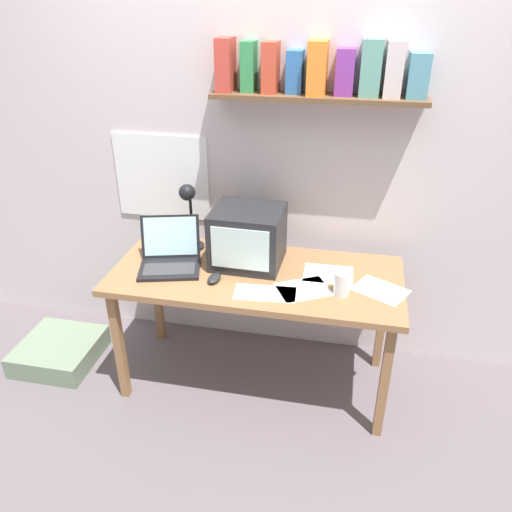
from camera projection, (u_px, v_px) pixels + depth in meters
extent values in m
plane|color=#64595E|center=(256.00, 378.00, 2.94)|extent=(12.00, 12.00, 0.00)
cube|color=silver|center=(273.00, 140.00, 2.72)|extent=(5.60, 0.06, 2.60)
cube|color=white|center=(162.00, 177.00, 2.92)|extent=(0.57, 0.01, 0.50)
cube|color=brown|center=(317.00, 98.00, 2.46)|extent=(1.07, 0.18, 0.02)
cube|color=#C84134|center=(226.00, 65.00, 2.48)|extent=(0.07, 0.16, 0.25)
cube|color=#348E4E|center=(249.00, 66.00, 2.48)|extent=(0.07, 0.11, 0.24)
cube|color=#CB442D|center=(272.00, 67.00, 2.45)|extent=(0.07, 0.14, 0.24)
cube|color=#2F69B0|center=(295.00, 72.00, 2.45)|extent=(0.08, 0.11, 0.20)
cube|color=orange|center=(318.00, 68.00, 2.40)|extent=(0.09, 0.16, 0.25)
cube|color=purple|center=(345.00, 72.00, 2.40)|extent=(0.09, 0.12, 0.21)
cube|color=#61A092|center=(371.00, 68.00, 2.37)|extent=(0.10, 0.13, 0.26)
cube|color=silver|center=(394.00, 69.00, 2.35)|extent=(0.08, 0.14, 0.25)
cube|color=#5394A6|center=(418.00, 75.00, 2.34)|extent=(0.10, 0.13, 0.20)
cube|color=#956841|center=(256.00, 276.00, 2.61)|extent=(1.51, 0.67, 0.03)
cube|color=#956841|center=(119.00, 346.00, 2.66)|extent=(0.04, 0.05, 0.68)
cube|color=#956841|center=(384.00, 382.00, 2.42)|extent=(0.04, 0.05, 0.68)
cube|color=#956841|center=(157.00, 292.00, 3.13)|extent=(0.04, 0.05, 0.68)
cube|color=#956841|center=(382.00, 318.00, 2.89)|extent=(0.04, 0.05, 0.68)
cube|color=#232326|center=(248.00, 236.00, 2.63)|extent=(0.37, 0.34, 0.31)
cube|color=silver|center=(240.00, 249.00, 2.48)|extent=(0.30, 0.01, 0.22)
cube|color=black|center=(170.00, 269.00, 2.62)|extent=(0.36, 0.30, 0.02)
cube|color=#38383A|center=(169.00, 269.00, 2.60)|extent=(0.29, 0.19, 0.00)
cube|color=black|center=(170.00, 236.00, 2.69)|extent=(0.32, 0.16, 0.22)
cube|color=#A7CBDA|center=(170.00, 236.00, 2.69)|extent=(0.29, 0.14, 0.20)
cylinder|color=black|center=(193.00, 246.00, 2.85)|extent=(0.13, 0.13, 0.01)
cylinder|color=black|center=(191.00, 218.00, 2.77)|extent=(0.02, 0.02, 0.34)
sphere|color=black|center=(187.00, 192.00, 2.64)|extent=(0.09, 0.09, 0.09)
cylinder|color=white|center=(342.00, 283.00, 2.39)|extent=(0.08, 0.08, 0.12)
cylinder|color=yellow|center=(342.00, 286.00, 2.40)|extent=(0.07, 0.07, 0.08)
ellipsoid|color=#232326|center=(214.00, 278.00, 2.52)|extent=(0.07, 0.11, 0.03)
cube|color=white|center=(328.00, 274.00, 2.58)|extent=(0.26, 0.20, 0.00)
cube|color=white|center=(303.00, 289.00, 2.45)|extent=(0.31, 0.29, 0.00)
cube|color=white|center=(380.00, 290.00, 2.44)|extent=(0.30, 0.28, 0.00)
cube|color=white|center=(265.00, 293.00, 2.42)|extent=(0.31, 0.17, 0.00)
cube|color=gray|center=(60.00, 351.00, 3.06)|extent=(0.45, 0.45, 0.13)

